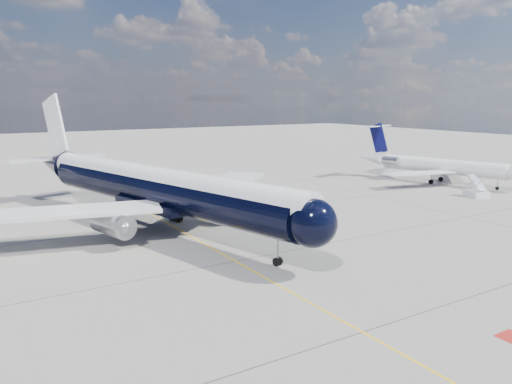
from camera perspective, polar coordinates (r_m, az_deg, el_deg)
ground at (r=59.41m, az=-11.85°, el=-2.53°), size 320.00×320.00×0.00m
taxiway_centerline at (r=54.85m, az=-10.06°, el=-3.55°), size 0.16×160.00×0.01m
main_airliner at (r=52.71m, az=-11.97°, el=0.62°), size 38.55×47.70×13.98m
regional_jet at (r=85.07m, az=19.43°, el=3.01°), size 22.99×26.88×9.21m
boarding_stair at (r=75.03m, az=23.85°, el=-0.05°), size 2.92×3.31×3.10m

